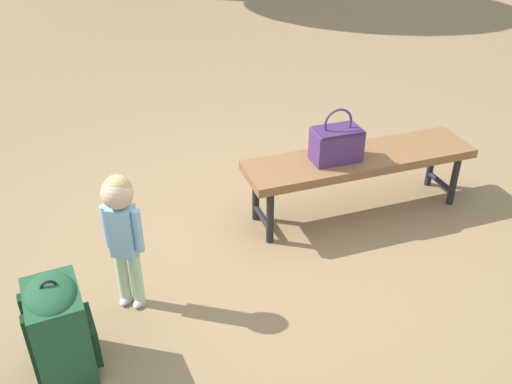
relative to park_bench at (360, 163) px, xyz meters
name	(u,v)px	position (x,y,z in m)	size (l,w,h in m)	color
ground_plane	(258,240)	(0.78, -0.02, -0.39)	(40.00, 40.00, 0.00)	#8C704C
park_bench	(360,163)	(0.00, 0.00, 0.00)	(1.64, 0.64, 0.45)	brown
handbag	(337,143)	(0.19, -0.03, 0.18)	(0.35, 0.23, 0.37)	#4C2D66
child_standing	(122,223)	(1.69, 0.16, 0.16)	(0.18, 0.18, 0.83)	#B2D8B2
backpack_large	(59,327)	(2.12, 0.48, -0.11)	(0.32, 0.36, 0.58)	#1E4C2D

